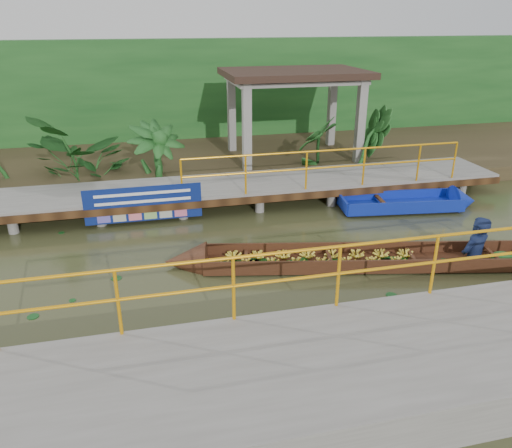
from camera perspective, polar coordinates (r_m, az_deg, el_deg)
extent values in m
plane|color=#33371B|center=(10.50, -1.37, -4.23)|extent=(80.00, 80.00, 0.00)
cube|color=#34291A|center=(17.38, -6.64, 7.43)|extent=(30.00, 8.00, 0.45)
cube|color=slate|center=(13.50, -4.53, 4.25)|extent=(16.00, 2.00, 0.15)
cube|color=black|center=(12.59, -3.79, 2.51)|extent=(16.00, 0.12, 0.18)
cylinder|color=orange|center=(13.01, 8.18, 8.32)|extent=(7.50, 0.05, 0.05)
cylinder|color=orange|center=(13.13, 8.07, 6.41)|extent=(7.50, 0.05, 0.05)
cylinder|color=orange|center=(13.14, 8.06, 6.20)|extent=(0.05, 0.05, 1.00)
cylinder|color=slate|center=(12.87, -21.75, 0.37)|extent=(0.24, 0.24, 0.55)
cylinder|color=slate|center=(14.36, -21.00, 2.73)|extent=(0.24, 0.24, 0.55)
cylinder|color=slate|center=(12.70, -12.85, 1.18)|extent=(0.24, 0.24, 0.55)
cylinder|color=slate|center=(14.21, -13.02, 3.48)|extent=(0.24, 0.24, 0.55)
cylinder|color=slate|center=(12.85, -3.92, 1.97)|extent=(0.24, 0.24, 0.55)
cylinder|color=slate|center=(14.34, -5.01, 4.17)|extent=(0.24, 0.24, 0.55)
cylinder|color=slate|center=(13.30, 4.61, 2.68)|extent=(0.24, 0.24, 0.55)
cylinder|color=slate|center=(14.74, 2.71, 4.75)|extent=(0.24, 0.24, 0.55)
cylinder|color=slate|center=(14.02, 12.43, 3.27)|extent=(0.24, 0.24, 0.55)
cylinder|color=slate|center=(15.40, 9.92, 5.22)|extent=(0.24, 0.24, 0.55)
cylinder|color=slate|center=(14.97, 19.38, 3.75)|extent=(0.24, 0.24, 0.55)
cylinder|color=slate|center=(16.27, 16.45, 5.57)|extent=(0.24, 0.24, 0.55)
cylinder|color=slate|center=(12.85, -3.92, 1.97)|extent=(0.24, 0.24, 0.55)
cube|color=slate|center=(7.29, 14.01, -15.81)|extent=(18.00, 2.40, 0.70)
cylinder|color=orange|center=(7.46, 11.06, -2.37)|extent=(10.00, 0.05, 0.05)
cylinder|color=orange|center=(7.66, 10.81, -5.42)|extent=(10.00, 0.05, 0.05)
cylinder|color=orange|center=(7.68, 10.79, -5.75)|extent=(0.05, 0.05, 1.00)
cube|color=slate|center=(14.94, -1.05, 10.50)|extent=(0.25, 0.25, 2.80)
cube|color=slate|center=(16.09, 11.81, 10.91)|extent=(0.25, 0.25, 2.80)
cube|color=slate|center=(17.25, -2.81, 12.13)|extent=(0.25, 0.25, 2.80)
cube|color=slate|center=(18.25, 8.64, 12.49)|extent=(0.25, 0.25, 2.80)
cube|color=slate|center=(16.34, 4.40, 16.11)|extent=(4.00, 2.60, 0.12)
cube|color=black|center=(16.32, 4.42, 16.81)|extent=(4.40, 3.00, 0.20)
cube|color=#164519|center=(19.46, -7.85, 14.35)|extent=(30.00, 0.80, 4.00)
cube|color=#321A0D|center=(10.59, 12.92, -4.31)|extent=(6.86, 2.26, 0.05)
cube|color=#321A0D|center=(10.91, 12.46, -2.73)|extent=(6.70, 1.47, 0.29)
cube|color=#321A0D|center=(10.17, 13.54, -4.80)|extent=(6.70, 1.47, 0.29)
cone|color=#321A0D|center=(10.31, -8.06, -4.28)|extent=(1.01, 0.98, 0.82)
ellipsoid|color=#164519|center=(11.53, 26.27, -3.43)|extent=(0.55, 0.47, 0.22)
imported|color=#0E1735|center=(10.93, 24.30, 0.71)|extent=(0.81, 0.66, 1.92)
cube|color=#0D2299|center=(13.74, 16.13, 1.99)|extent=(3.21, 1.31, 0.10)
cube|color=#0D2299|center=(14.11, 15.49, 3.13)|extent=(3.10, 0.44, 0.31)
cube|color=#0D2299|center=(13.30, 16.91, 1.78)|extent=(3.10, 0.44, 0.31)
cube|color=#0D2299|center=(13.19, 9.90, 2.28)|extent=(0.18, 0.94, 0.31)
cone|color=#0D2299|center=(14.48, 22.64, 2.42)|extent=(0.72, 0.94, 0.87)
cube|color=black|center=(13.50, 14.16, 2.58)|extent=(0.22, 0.94, 0.05)
cube|color=navy|center=(12.38, -12.72, 2.26)|extent=(2.81, 0.03, 0.88)
cube|color=white|center=(12.27, -12.82, 3.41)|extent=(2.28, 0.01, 0.07)
cube|color=white|center=(12.34, -12.74, 2.53)|extent=(2.28, 0.01, 0.07)
imported|color=#164519|center=(14.95, -19.28, 8.15)|extent=(1.40, 1.40, 1.74)
imported|color=#164519|center=(14.87, -11.55, 8.90)|extent=(1.40, 1.40, 1.74)
imported|color=#164519|center=(15.83, 7.08, 10.00)|extent=(1.40, 1.40, 1.74)
imported|color=#164519|center=(16.40, 12.09, 10.12)|extent=(1.40, 1.40, 1.74)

